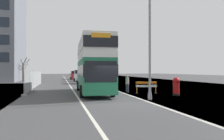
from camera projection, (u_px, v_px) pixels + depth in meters
The scene contains 12 objects.
ground at pixel (125, 103), 14.85m from camera, with size 140.00×280.00×0.10m.
double_decker_bus at pixel (93, 65), 20.57m from camera, with size 3.12×10.53×5.01m.
lamppost_foreground at pixel (150, 46), 15.95m from camera, with size 0.29×0.70×8.44m.
red_pillar_postbox at pixel (176, 86), 18.59m from camera, with size 0.62×0.62×1.57m.
roadworks_barrier at pixel (146, 86), 20.21m from camera, with size 1.98×0.70×1.13m.
construction_site_fence at pixel (35, 80), 26.84m from camera, with size 0.44×17.20×2.11m.
car_oncoming_near at pixel (83, 77), 36.24m from camera, with size 1.97×4.41×2.27m.
car_receding_mid at pixel (79, 76), 44.45m from camera, with size 1.97×4.17×2.27m.
car_receding_far at pixel (75, 75), 53.64m from camera, with size 2.08×4.40×2.10m.
bare_tree_far_verge_near at pixel (23, 70), 43.82m from camera, with size 3.21×2.84×4.80m.
bare_tree_far_verge_mid at pixel (14, 69), 53.31m from camera, with size 2.89×2.55×5.18m.
pedestrian_at_kerb at pixel (127, 84), 21.33m from camera, with size 0.34×0.34×1.70m.
Camera 1 is at (-3.77, -14.15, 2.13)m, focal length 34.74 mm.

